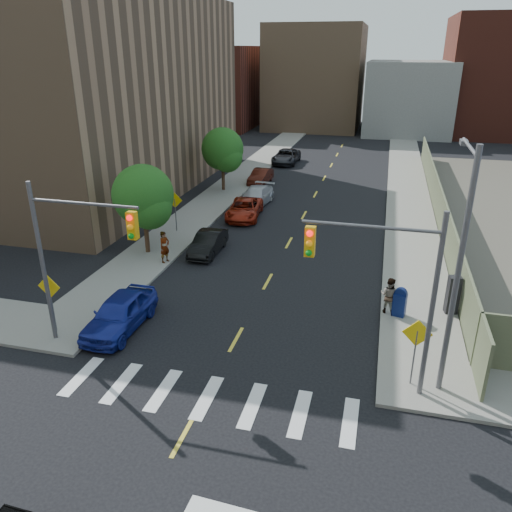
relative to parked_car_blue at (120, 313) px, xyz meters
The scene contains 27 objects.
ground 9.26m from the parked_car_blue, 55.37° to the right, with size 160.00×160.00×0.00m, color black.
sidewalk_nw 34.01m from the parked_car_blue, 94.23° to the left, with size 3.50×73.00×0.15m, color gray.
sidewalk_ne 36.32m from the parked_car_blue, 69.03° to the left, with size 3.50×73.00×0.15m, color gray.
fence_north 25.24m from the parked_car_blue, 53.97° to the left, with size 0.12×44.00×2.50m, color #66694A.
building_nw 28.89m from the parked_car_blue, 126.79° to the left, with size 22.00×30.00×16.00m, color #8C6B4C.
bg_bldg_west 64.83m from the parked_car_blue, 105.03° to the left, with size 14.00×18.00×12.00m, color #592319.
bg_bldg_midwest 64.76m from the parked_car_blue, 90.67° to the left, with size 14.00×16.00×15.00m, color #8C6B4C.
bg_bldg_center 63.94m from the parked_car_blue, 78.02° to the left, with size 12.00×16.00×10.00m, color gray.
signal_nw 4.13m from the parked_car_blue, 114.98° to the right, with size 4.59×0.30×7.00m.
signal_ne 11.94m from the parked_car_blue, ahead, with size 4.59×0.30×7.00m.
streetlight_ne 14.17m from the parked_car_blue, ahead, with size 0.25×3.70×9.00m.
warn_sign_nw 3.03m from the parked_car_blue, 156.88° to the right, with size 1.06×0.06×2.83m.
warn_sign_ne 12.55m from the parked_car_blue, ahead, with size 1.06×0.06×2.83m.
warn_sign_midwest 12.73m from the parked_car_blue, 101.64° to the left, with size 1.06×0.06×2.83m.
tree_west_near 9.29m from the parked_car_blue, 108.08° to the left, with size 3.66×3.64×5.52m.
tree_west_far 23.77m from the parked_car_blue, 96.71° to the left, with size 3.66×3.64×5.52m.
parked_car_blue is the anchor object (origin of this frame).
parked_car_black 9.48m from the parked_car_blue, 85.28° to the left, with size 1.40×4.02×1.33m, color black.
parked_car_red 16.74m from the parked_car_blue, 86.43° to the left, with size 2.26×4.91×1.36m, color maroon.
parked_car_silver 20.12m from the parked_car_blue, 87.03° to the left, with size 1.96×4.83×1.40m, color #B3B6BC.
parked_car_white 20.70m from the parked_car_blue, 87.83° to the left, with size 1.61×4.01×1.37m, color silver.
parked_car_maroon 26.89m from the parked_car_blue, 90.55° to the left, with size 1.41×4.04×1.33m, color #45160D.
parked_car_grey 36.14m from the parked_car_blue, 89.50° to the left, with size 2.49×5.40×1.50m, color black.
mailbox 12.72m from the parked_car_blue, 18.76° to the left, with size 0.67×0.57×1.40m.
payphone 15.25m from the parked_car_blue, 19.08° to the left, with size 0.55×0.45×1.85m, color black.
pedestrian_west 7.29m from the parked_car_blue, 98.34° to the left, with size 0.68×0.45×1.86m, color gray.
pedestrian_east 12.30m from the parked_car_blue, 20.22° to the left, with size 0.86×0.67×1.77m, color gray.
Camera 1 is at (5.47, -9.72, 11.64)m, focal length 35.00 mm.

